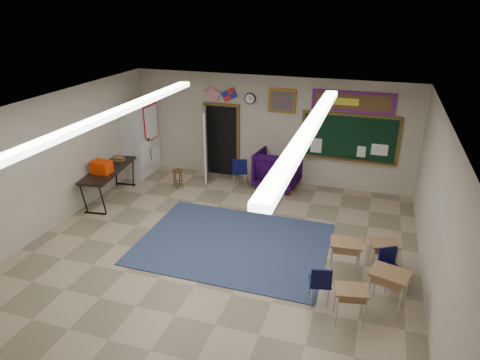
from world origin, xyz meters
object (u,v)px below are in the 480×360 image
(wingback_armchair, at_px, (278,169))
(folding_table, at_px, (110,183))
(student_desk_front_left, at_px, (345,256))
(wooden_stool, at_px, (178,179))
(student_desk_front_right, at_px, (383,255))

(wingback_armchair, relative_size, folding_table, 0.55)
(folding_table, bearing_deg, student_desk_front_left, -21.51)
(folding_table, height_order, wooden_stool, folding_table)
(wooden_stool, bearing_deg, folding_table, -139.64)
(student_desk_front_left, height_order, wooden_stool, student_desk_front_left)
(student_desk_front_left, distance_m, student_desk_front_right, 0.77)
(student_desk_front_left, relative_size, wooden_stool, 1.34)
(wingback_armchair, xyz_separation_m, folding_table, (-3.99, -2.17, -0.06))
(wingback_armchair, bearing_deg, student_desk_front_right, 137.73)
(wingback_armchair, bearing_deg, wooden_stool, 27.75)
(wingback_armchair, xyz_separation_m, student_desk_front_left, (2.18, -3.67, -0.13))
(folding_table, bearing_deg, student_desk_front_right, -17.49)
(student_desk_front_left, bearing_deg, folding_table, 160.98)
(wingback_armchair, relative_size, student_desk_front_right, 1.84)
(wooden_stool, bearing_deg, student_desk_front_right, -23.19)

